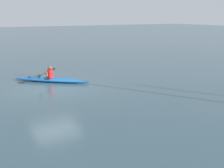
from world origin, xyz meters
The scene contains 3 objects.
ground_plane centered at (0.00, 0.00, 0.00)m, with size 160.00×160.00×0.00m, color #334C56.
kayak centered at (-0.29, -1.36, 0.12)m, with size 3.82×3.41×0.24m.
kayaker centered at (-0.24, -1.40, 0.53)m, with size 1.61×1.85×0.70m.
Camera 1 is at (4.57, 14.38, 3.82)m, focal length 45.70 mm.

